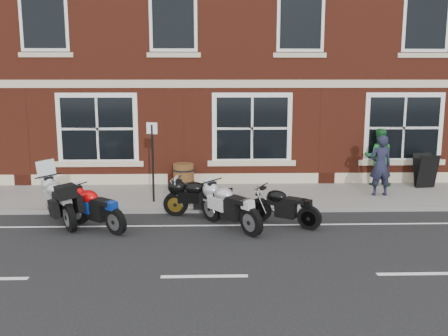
{
  "coord_description": "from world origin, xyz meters",
  "views": [
    {
      "loc": [
        0.1,
        -11.65,
        3.59
      ],
      "look_at": [
        0.5,
        1.6,
        1.19
      ],
      "focal_mm": 40.0,
      "sensor_mm": 36.0,
      "label": 1
    }
  ],
  "objects_px": {
    "pedestrian_right": "(378,157)",
    "parking_sign": "(153,156)",
    "pedestrian_left": "(380,165)",
    "a_board_sign": "(425,171)",
    "moto_sport_silver": "(230,205)",
    "barrel_planter": "(184,176)",
    "moto_sport_red": "(96,207)",
    "moto_sport_black": "(201,196)",
    "moto_naked_black": "(283,205)",
    "moto_touring_silver": "(60,199)"
  },
  "relations": [
    {
      "from": "pedestrian_right",
      "to": "moto_naked_black",
      "type": "bearing_deg",
      "value": 59.45
    },
    {
      "from": "pedestrian_left",
      "to": "parking_sign",
      "type": "bearing_deg",
      "value": 2.57
    },
    {
      "from": "a_board_sign",
      "to": "barrel_planter",
      "type": "xyz_separation_m",
      "value": [
        -7.74,
        0.2,
        -0.16
      ]
    },
    {
      "from": "moto_naked_black",
      "to": "pedestrian_right",
      "type": "xyz_separation_m",
      "value": [
        3.68,
        3.98,
        0.55
      ]
    },
    {
      "from": "moto_sport_silver",
      "to": "pedestrian_right",
      "type": "height_order",
      "value": "pedestrian_right"
    },
    {
      "from": "moto_sport_silver",
      "to": "a_board_sign",
      "type": "relative_size",
      "value": 1.73
    },
    {
      "from": "moto_sport_red",
      "to": "a_board_sign",
      "type": "xyz_separation_m",
      "value": [
        9.65,
        3.77,
        0.12
      ]
    },
    {
      "from": "moto_sport_red",
      "to": "pedestrian_right",
      "type": "relative_size",
      "value": 0.89
    },
    {
      "from": "pedestrian_left",
      "to": "a_board_sign",
      "type": "distance_m",
      "value": 2.15
    },
    {
      "from": "pedestrian_left",
      "to": "a_board_sign",
      "type": "height_order",
      "value": "pedestrian_left"
    },
    {
      "from": "pedestrian_right",
      "to": "a_board_sign",
      "type": "xyz_separation_m",
      "value": [
        1.42,
        -0.37,
        -0.39
      ]
    },
    {
      "from": "moto_sport_silver",
      "to": "barrel_planter",
      "type": "bearing_deg",
      "value": 72.41
    },
    {
      "from": "moto_touring_silver",
      "to": "pedestrian_left",
      "type": "bearing_deg",
      "value": -17.26
    },
    {
      "from": "moto_sport_red",
      "to": "pedestrian_right",
      "type": "height_order",
      "value": "pedestrian_right"
    },
    {
      "from": "moto_sport_silver",
      "to": "a_board_sign",
      "type": "bearing_deg",
      "value": -5.04
    },
    {
      "from": "parking_sign",
      "to": "pedestrian_right",
      "type": "bearing_deg",
      "value": 32.31
    },
    {
      "from": "moto_sport_red",
      "to": "moto_touring_silver",
      "type": "bearing_deg",
      "value": 103.65
    },
    {
      "from": "barrel_planter",
      "to": "a_board_sign",
      "type": "bearing_deg",
      "value": -1.47
    },
    {
      "from": "moto_sport_silver",
      "to": "a_board_sign",
      "type": "xyz_separation_m",
      "value": [
        6.42,
        3.83,
        0.09
      ]
    },
    {
      "from": "moto_touring_silver",
      "to": "a_board_sign",
      "type": "height_order",
      "value": "moto_touring_silver"
    },
    {
      "from": "moto_sport_black",
      "to": "pedestrian_left",
      "type": "distance_m",
      "value": 5.6
    },
    {
      "from": "moto_touring_silver",
      "to": "a_board_sign",
      "type": "distance_m",
      "value": 11.14
    },
    {
      "from": "moto_touring_silver",
      "to": "moto_sport_silver",
      "type": "distance_m",
      "value": 4.27
    },
    {
      "from": "moto_sport_silver",
      "to": "moto_touring_silver",
      "type": "bearing_deg",
      "value": 136.47
    },
    {
      "from": "pedestrian_right",
      "to": "parking_sign",
      "type": "relative_size",
      "value": 0.83
    },
    {
      "from": "moto_sport_black",
      "to": "pedestrian_right",
      "type": "height_order",
      "value": "pedestrian_right"
    },
    {
      "from": "parking_sign",
      "to": "moto_sport_red",
      "type": "bearing_deg",
      "value": -101.61
    },
    {
      "from": "moto_naked_black",
      "to": "parking_sign",
      "type": "height_order",
      "value": "parking_sign"
    },
    {
      "from": "moto_sport_silver",
      "to": "barrel_planter",
      "type": "distance_m",
      "value": 4.24
    },
    {
      "from": "moto_sport_silver",
      "to": "pedestrian_left",
      "type": "xyz_separation_m",
      "value": [
        4.58,
        2.77,
        0.45
      ]
    },
    {
      "from": "moto_touring_silver",
      "to": "pedestrian_right",
      "type": "height_order",
      "value": "pedestrian_right"
    },
    {
      "from": "moto_sport_black",
      "to": "pedestrian_right",
      "type": "relative_size",
      "value": 1.12
    },
    {
      "from": "moto_sport_silver",
      "to": "moto_sport_red",
      "type": "bearing_deg",
      "value": 143.21
    },
    {
      "from": "moto_sport_silver",
      "to": "moto_naked_black",
      "type": "distance_m",
      "value": 1.34
    },
    {
      "from": "pedestrian_right",
      "to": "barrel_planter",
      "type": "distance_m",
      "value": 6.35
    },
    {
      "from": "pedestrian_left",
      "to": "pedestrian_right",
      "type": "relative_size",
      "value": 0.97
    },
    {
      "from": "moto_sport_red",
      "to": "barrel_planter",
      "type": "height_order",
      "value": "moto_sport_red"
    },
    {
      "from": "a_board_sign",
      "to": "barrel_planter",
      "type": "height_order",
      "value": "a_board_sign"
    },
    {
      "from": "barrel_planter",
      "to": "pedestrian_right",
      "type": "bearing_deg",
      "value": 1.52
    },
    {
      "from": "pedestrian_left",
      "to": "moto_touring_silver",
      "type": "bearing_deg",
      "value": 11.63
    },
    {
      "from": "moto_naked_black",
      "to": "parking_sign",
      "type": "bearing_deg",
      "value": 95.35
    },
    {
      "from": "moto_touring_silver",
      "to": "barrel_planter",
      "type": "bearing_deg",
      "value": 18.65
    },
    {
      "from": "moto_sport_red",
      "to": "moto_sport_black",
      "type": "xyz_separation_m",
      "value": [
        2.52,
        0.95,
        0.0
      ]
    },
    {
      "from": "barrel_planter",
      "to": "parking_sign",
      "type": "bearing_deg",
      "value": -112.59
    },
    {
      "from": "moto_sport_black",
      "to": "moto_sport_silver",
      "type": "distance_m",
      "value": 1.23
    },
    {
      "from": "moto_naked_black",
      "to": "pedestrian_left",
      "type": "xyz_separation_m",
      "value": [
        3.26,
        2.56,
        0.52
      ]
    },
    {
      "from": "pedestrian_left",
      "to": "parking_sign",
      "type": "distance_m",
      "value": 6.71
    },
    {
      "from": "moto_sport_black",
      "to": "pedestrian_right",
      "type": "distance_m",
      "value": 6.56
    },
    {
      "from": "moto_touring_silver",
      "to": "moto_sport_silver",
      "type": "bearing_deg",
      "value": -38.95
    },
    {
      "from": "pedestrian_left",
      "to": "parking_sign",
      "type": "relative_size",
      "value": 0.8
    }
  ]
}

